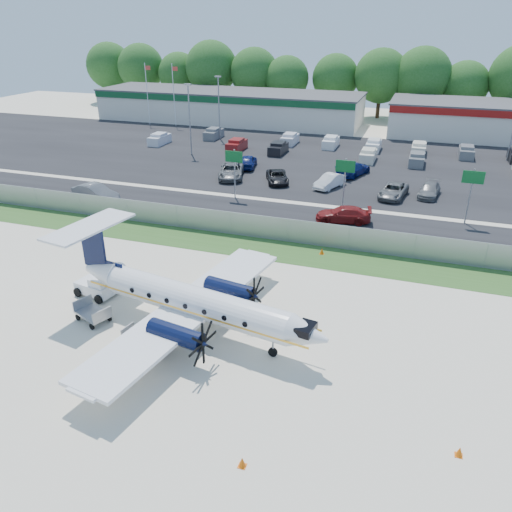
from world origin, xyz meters
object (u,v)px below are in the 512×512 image
(aircraft, at_px, (191,300))
(baggage_cart_far, at_px, (139,337))
(pushback_tug, at_px, (98,286))
(baggage_cart_near, at_px, (93,313))

(aircraft, distance_m, baggage_cart_far, 3.53)
(pushback_tug, xyz_separation_m, baggage_cart_near, (1.52, -2.77, -0.14))
(baggage_cart_far, bearing_deg, aircraft, 44.12)
(pushback_tug, distance_m, baggage_cart_far, 6.72)
(baggage_cart_near, relative_size, baggage_cart_far, 1.33)
(aircraft, height_order, baggage_cart_near, aircraft)
(aircraft, bearing_deg, baggage_cart_far, -135.88)
(aircraft, xyz_separation_m, baggage_cart_near, (-6.15, -0.98, -1.49))
(baggage_cart_near, bearing_deg, baggage_cart_far, -17.16)
(baggage_cart_near, bearing_deg, aircraft, 9.09)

